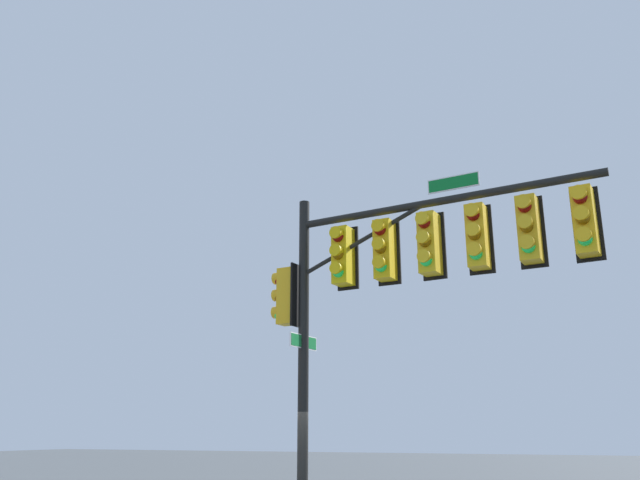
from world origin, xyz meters
The scene contains 1 object.
signal_pole_assembly centered at (2.10, -0.31, 4.94)m, with size 6.23×1.51×6.56m.
Camera 1 is at (4.88, -11.30, 2.15)m, focal length 36.67 mm.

